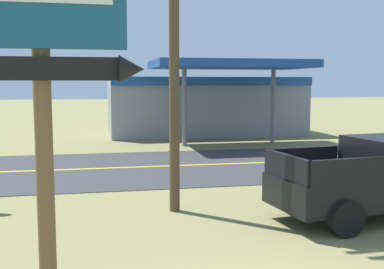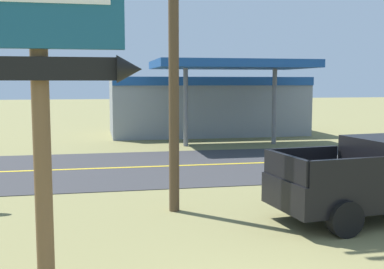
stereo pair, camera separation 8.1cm
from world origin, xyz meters
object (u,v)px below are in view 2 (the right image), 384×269
motel_sign (42,28)px  utility_pole (173,5)px  pickup_black_parked_on_lawn (380,179)px  gas_station (206,103)px

motel_sign → utility_pole: 5.09m
motel_sign → pickup_black_parked_on_lawn: size_ratio=1.12×
utility_pole → pickup_black_parked_on_lawn: size_ratio=1.79×
motel_sign → gas_station: size_ratio=0.51×
gas_station → pickup_black_parked_on_lawn: size_ratio=2.22×
utility_pole → gas_station: bearing=74.4°
utility_pole → pickup_black_parked_on_lawn: utility_pole is taller
motel_sign → gas_station: 23.47m
gas_station → pickup_black_parked_on_lawn: gas_station is taller
gas_station → pickup_black_parked_on_lawn: 19.54m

